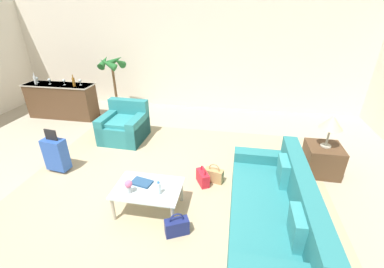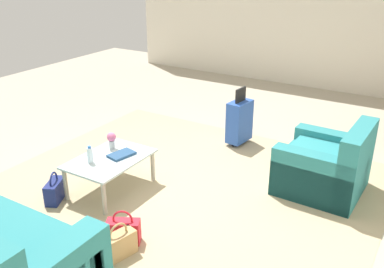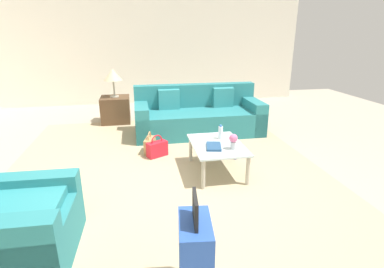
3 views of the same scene
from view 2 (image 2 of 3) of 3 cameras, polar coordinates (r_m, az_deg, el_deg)
ground_plane at (r=5.20m, az=-3.50°, el=-6.95°), size 12.00×12.00×0.00m
wall_left at (r=9.18m, az=15.17°, el=15.66°), size 0.12×8.00×3.10m
area_rug at (r=4.69m, az=-5.69°, el=-10.64°), size 5.20×4.40×0.01m
armchair at (r=5.21m, az=17.69°, el=-4.37°), size 0.95×0.95×0.85m
coffee_table at (r=5.04m, az=-10.90°, el=-3.71°), size 0.97×0.67×0.42m
water_bottle at (r=4.91m, az=-13.44°, el=-2.75°), size 0.06×0.06×0.20m
coffee_table_book at (r=5.04m, az=-9.37°, el=-2.72°), size 0.33×0.25×0.03m
flower_vase at (r=5.20m, az=-10.68°, el=-0.66°), size 0.11×0.11×0.21m
suitcase_blue at (r=6.22m, az=6.34°, el=1.76°), size 0.42×0.27×0.85m
handbag_red at (r=4.26m, az=-9.13°, el=-12.63°), size 0.27×0.35×0.36m
handbag_navy at (r=5.09m, az=-17.79°, el=-7.19°), size 0.35×0.27×0.36m
handbag_tan at (r=4.09m, az=-9.68°, el=-14.33°), size 0.34×0.21×0.36m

